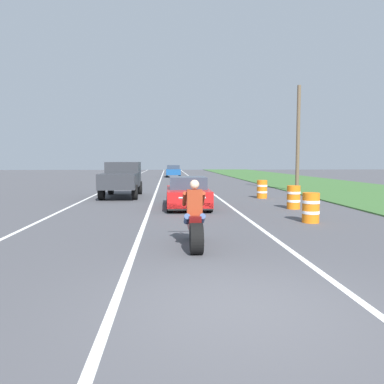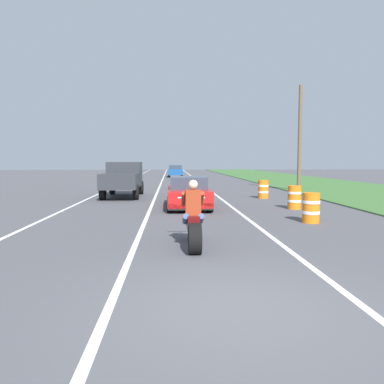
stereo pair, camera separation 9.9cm
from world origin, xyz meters
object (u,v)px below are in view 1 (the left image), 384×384
(motorcycle_with_rider, at_px, (195,223))
(pickup_truck_left_lane_dark_grey, at_px, (122,178))
(construction_barrel_nearest, at_px, (311,208))
(construction_barrel_far, at_px, (262,189))
(construction_barrel_mid, at_px, (294,197))
(sports_car_red, at_px, (188,193))
(distant_car_far_ahead, at_px, (173,171))

(motorcycle_with_rider, distance_m, pickup_truck_left_lane_dark_grey, 13.25)
(construction_barrel_nearest, xyz_separation_m, construction_barrel_far, (0.40, 8.13, 0.00))
(motorcycle_with_rider, distance_m, construction_barrel_mid, 8.45)
(construction_barrel_mid, bearing_deg, pickup_truck_left_lane_dark_grey, 143.74)
(motorcycle_with_rider, relative_size, pickup_truck_left_lane_dark_grey, 0.46)
(motorcycle_with_rider, height_order, construction_barrel_nearest, motorcycle_with_rider)
(motorcycle_with_rider, height_order, sports_car_red, motorcycle_with_rider)
(distant_car_far_ahead, bearing_deg, construction_barrel_nearest, -83.43)
(construction_barrel_far, distance_m, distant_car_far_ahead, 27.54)
(sports_car_red, bearing_deg, construction_barrel_mid, -9.35)
(pickup_truck_left_lane_dark_grey, height_order, distant_car_far_ahead, pickup_truck_left_lane_dark_grey)
(motorcycle_with_rider, xyz_separation_m, construction_barrel_mid, (4.75, 6.98, -0.09))
(motorcycle_with_rider, bearing_deg, construction_barrel_far, 68.60)
(sports_car_red, xyz_separation_m, pickup_truck_left_lane_dark_grey, (-3.48, 5.11, 0.48))
(sports_car_red, xyz_separation_m, construction_barrel_far, (4.29, 3.84, -0.13))
(construction_barrel_nearest, height_order, construction_barrel_far, same)
(construction_barrel_mid, distance_m, distant_car_far_ahead, 32.10)
(construction_barrel_far, relative_size, distant_car_far_ahead, 0.25)
(distant_car_far_ahead, bearing_deg, construction_barrel_far, -80.67)
(construction_barrel_nearest, bearing_deg, motorcycle_with_rider, -140.33)
(sports_car_red, height_order, pickup_truck_left_lane_dark_grey, pickup_truck_left_lane_dark_grey)
(pickup_truck_left_lane_dark_grey, xyz_separation_m, construction_barrel_mid, (7.98, -5.85, -0.60))
(construction_barrel_nearest, xyz_separation_m, construction_barrel_mid, (0.61, 3.55, 0.00))
(pickup_truck_left_lane_dark_grey, bearing_deg, motorcycle_with_rider, -75.87)
(sports_car_red, distance_m, construction_barrel_far, 5.76)
(pickup_truck_left_lane_dark_grey, distance_m, construction_barrel_nearest, 11.96)
(construction_barrel_mid, xyz_separation_m, distant_car_far_ahead, (-4.68, 31.76, 0.27))
(construction_barrel_far, bearing_deg, sports_car_red, -138.17)
(construction_barrel_mid, relative_size, distant_car_far_ahead, 0.25)
(motorcycle_with_rider, relative_size, construction_barrel_far, 2.21)
(construction_barrel_nearest, distance_m, construction_barrel_mid, 3.61)
(motorcycle_with_rider, bearing_deg, sports_car_red, 88.19)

